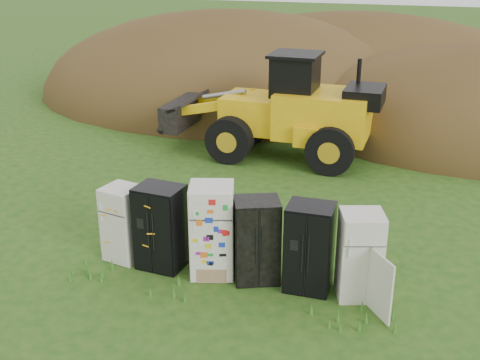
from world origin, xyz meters
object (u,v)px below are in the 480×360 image
object	(u,v)px
fridge_dark_mid	(257,240)
wheel_loader	(269,105)
fridge_open_door	(360,255)
fridge_leftmost	(124,223)
fridge_sticker	(212,230)
fridge_black_right	(309,247)
fridge_black_side	(161,227)

from	to	relation	value
fridge_dark_mid	wheel_loader	size ratio (longest dim) A/B	0.25
fridge_open_door	wheel_loader	size ratio (longest dim) A/B	0.25
fridge_leftmost	wheel_loader	bearing A→B (deg)	92.87
fridge_sticker	fridge_black_right	distance (m)	1.93
fridge_leftmost	fridge_open_door	xyz separation A→B (m)	(4.82, -0.00, 0.05)
fridge_leftmost	fridge_black_right	xyz separation A→B (m)	(3.88, -0.01, 0.06)
fridge_dark_mid	wheel_loader	distance (m)	7.58
fridge_dark_mid	wheel_loader	bearing A→B (deg)	80.79
fridge_black_side	fridge_open_door	distance (m)	3.95
fridge_dark_mid	fridge_open_door	bearing A→B (deg)	-22.77
fridge_sticker	fridge_dark_mid	world-z (taller)	fridge_sticker
fridge_leftmost	fridge_black_right	world-z (taller)	fridge_black_right
fridge_black_right	fridge_open_door	bearing A→B (deg)	0.24
fridge_sticker	wheel_loader	bearing A→B (deg)	79.88
fridge_leftmost	wheel_loader	distance (m)	7.47
fridge_black_right	wheel_loader	world-z (taller)	wheel_loader
fridge_black_right	fridge_open_door	size ratio (longest dim) A/B	1.02
fridge_sticker	fridge_open_door	bearing A→B (deg)	-15.74
fridge_black_side	fridge_sticker	distance (m)	1.09
fridge_black_side	fridge_open_door	bearing A→B (deg)	6.08
fridge_sticker	fridge_black_right	world-z (taller)	fridge_sticker
fridge_leftmost	fridge_dark_mid	size ratio (longest dim) A/B	0.95
fridge_black_side	wheel_loader	bearing A→B (deg)	93.18
fridge_leftmost	fridge_black_right	size ratio (longest dim) A/B	0.93
fridge_dark_mid	fridge_black_right	xyz separation A→B (m)	(1.03, -0.02, 0.02)
fridge_open_door	wheel_loader	world-z (taller)	wheel_loader
fridge_leftmost	fridge_black_side	world-z (taller)	fridge_black_side
fridge_leftmost	fridge_open_door	bearing A→B (deg)	11.46
fridge_leftmost	fridge_sticker	size ratio (longest dim) A/B	0.84
fridge_dark_mid	fridge_black_right	distance (m)	1.03
fridge_black_right	wheel_loader	bearing A→B (deg)	110.09
fridge_black_side	fridge_sticker	world-z (taller)	fridge_sticker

